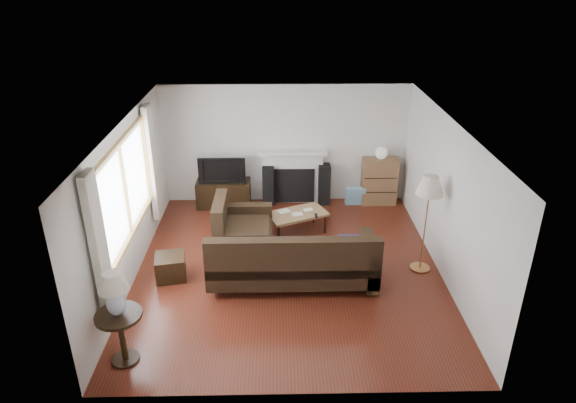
{
  "coord_description": "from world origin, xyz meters",
  "views": [
    {
      "loc": [
        -0.16,
        -7.29,
        4.69
      ],
      "look_at": [
        0.0,
        0.3,
        1.1
      ],
      "focal_mm": 32.0,
      "sensor_mm": 36.0,
      "label": 1
    }
  ],
  "objects_px": {
    "tv_stand": "(224,193)",
    "floor_lamp": "(425,224)",
    "side_table": "(122,337)",
    "bookshelf": "(379,181)",
    "coffee_table": "(297,223)",
    "sectional_sofa": "(292,256)"
  },
  "relations": [
    {
      "from": "floor_lamp",
      "to": "sectional_sofa",
      "type": "bearing_deg",
      "value": -171.5
    },
    {
      "from": "tv_stand",
      "to": "side_table",
      "type": "bearing_deg",
      "value": -100.55
    },
    {
      "from": "bookshelf",
      "to": "side_table",
      "type": "bearing_deg",
      "value": -131.4
    },
    {
      "from": "side_table",
      "to": "tv_stand",
      "type": "bearing_deg",
      "value": 79.45
    },
    {
      "from": "floor_lamp",
      "to": "side_table",
      "type": "height_order",
      "value": "floor_lamp"
    },
    {
      "from": "floor_lamp",
      "to": "side_table",
      "type": "relative_size",
      "value": 2.31
    },
    {
      "from": "sectional_sofa",
      "to": "coffee_table",
      "type": "relative_size",
      "value": 2.64
    },
    {
      "from": "tv_stand",
      "to": "side_table",
      "type": "distance_m",
      "value": 4.68
    },
    {
      "from": "sectional_sofa",
      "to": "side_table",
      "type": "height_order",
      "value": "sectional_sofa"
    },
    {
      "from": "tv_stand",
      "to": "floor_lamp",
      "type": "bearing_deg",
      "value": -35.82
    },
    {
      "from": "bookshelf",
      "to": "coffee_table",
      "type": "height_order",
      "value": "bookshelf"
    },
    {
      "from": "tv_stand",
      "to": "bookshelf",
      "type": "bearing_deg",
      "value": 1.03
    },
    {
      "from": "bookshelf",
      "to": "coffee_table",
      "type": "bearing_deg",
      "value": -143.86
    },
    {
      "from": "bookshelf",
      "to": "side_table",
      "type": "relative_size",
      "value": 1.37
    },
    {
      "from": "floor_lamp",
      "to": "side_table",
      "type": "bearing_deg",
      "value": -154.54
    },
    {
      "from": "side_table",
      "to": "floor_lamp",
      "type": "bearing_deg",
      "value": 25.46
    },
    {
      "from": "sectional_sofa",
      "to": "floor_lamp",
      "type": "relative_size",
      "value": 1.7
    },
    {
      "from": "sectional_sofa",
      "to": "floor_lamp",
      "type": "height_order",
      "value": "floor_lamp"
    },
    {
      "from": "coffee_table",
      "to": "floor_lamp",
      "type": "xyz_separation_m",
      "value": [
        2.01,
        -1.29,
        0.63
      ]
    },
    {
      "from": "side_table",
      "to": "bookshelf",
      "type": "bearing_deg",
      "value": 48.6
    },
    {
      "from": "bookshelf",
      "to": "side_table",
      "type": "xyz_separation_m",
      "value": [
        -4.1,
        -4.65,
        -0.13
      ]
    },
    {
      "from": "sectional_sofa",
      "to": "coffee_table",
      "type": "distance_m",
      "value": 1.64
    }
  ]
}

